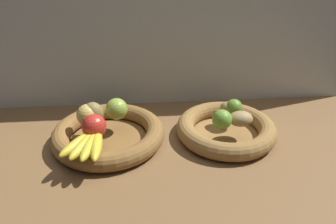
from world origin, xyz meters
The scene contains 13 objects.
ground_plane centered at (0.00, 0.00, -1.50)cm, with size 140.00×90.00×3.00cm, color brown.
back_wall centered at (0.00, 30.00, 27.50)cm, with size 140.00×3.00×55.00cm.
fruit_bowl_left centered at (-19.15, 2.97, 2.60)cm, with size 34.37×34.37×5.55cm.
fruit_bowl_right centered at (17.59, 2.97, 2.60)cm, with size 31.24×31.24×5.55cm.
apple_golden_left centered at (-24.78, 4.01, 8.98)cm, with size 6.85×6.85×6.85cm, color #DBB756.
apple_green_back centered at (-16.45, 7.40, 8.95)cm, with size 6.80×6.80×6.80cm, color #8CAD3D.
apple_red_front centered at (-22.18, -2.71, 9.02)cm, with size 6.94×6.94×6.94cm, color red.
pear_brown centered at (-23.33, 4.57, 9.17)cm, with size 5.77×6.31×7.24cm, color olive.
banana_bunch_front centered at (-23.24, -8.19, 7.10)cm, with size 11.87×16.59×3.11cm.
potato_back centered at (19.68, 7.56, 7.60)cm, with size 6.46×4.95×4.09cm, color #A38451.
potato_small centered at (20.93, -0.37, 7.87)cm, with size 7.36×5.65×4.64cm, color #A38451.
lime_near centered at (14.89, -1.08, 8.54)cm, with size 5.97×5.97×5.97cm, color #6B9E33.
lime_far centered at (20.74, 7.02, 8.18)cm, with size 5.25×5.25×5.25cm, color olive.
Camera 1 is at (-7.74, -80.79, 55.11)cm, focal length 33.93 mm.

